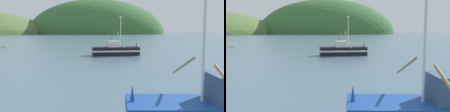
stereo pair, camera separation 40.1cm
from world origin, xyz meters
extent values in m
ellipsoid|color=#386633|center=(-5.66, 234.33, 0.00)|extent=(118.93, 95.14, 60.18)
cube|color=white|center=(3.97, 10.82, 0.53)|extent=(6.55, 2.89, 0.17)
cone|color=#19479E|center=(1.04, 10.97, 1.31)|extent=(0.21, 0.21, 0.70)
cube|color=#334C6B|center=(4.96, 10.78, 1.54)|extent=(1.50, 2.10, 1.16)
cylinder|color=silver|center=(3.96, 10.83, 3.46)|extent=(0.12, 0.12, 5.01)
cylinder|color=#997F4C|center=(4.14, 14.22, 1.96)|extent=(0.33, 4.28, 1.51)
cube|color=black|center=(1.75, 39.94, 0.63)|extent=(7.28, 3.25, 1.27)
cube|color=white|center=(1.75, 39.94, 0.70)|extent=(7.35, 3.28, 0.23)
cone|color=black|center=(4.96, 40.36, 1.62)|extent=(0.22, 0.22, 0.70)
cube|color=silver|center=(1.38, 39.90, 1.72)|extent=(1.92, 2.15, 0.92)
cylinder|color=silver|center=(2.52, 40.04, 3.49)|extent=(0.12, 0.12, 4.44)
cube|color=white|center=(2.52, 40.04, 5.83)|extent=(0.36, 0.08, 0.20)
cylinder|color=#997F4C|center=(1.26, 43.70, 2.58)|extent=(0.79, 5.22, 2.14)
cylinder|color=#997F4C|center=(2.24, 36.19, 2.58)|extent=(0.79, 5.22, 2.14)
camera|label=1|loc=(-0.18, 0.27, 3.96)|focal=41.97mm
camera|label=2|loc=(0.22, 0.26, 3.96)|focal=41.97mm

